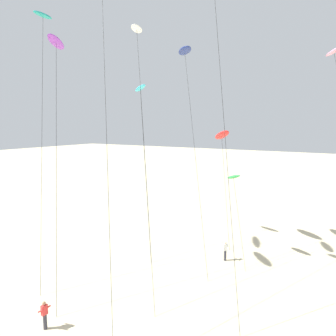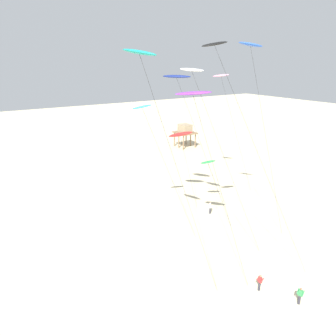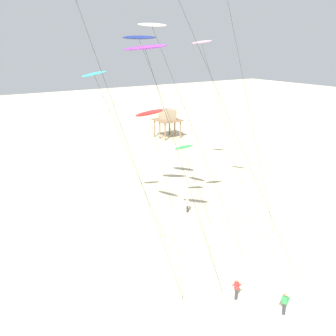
{
  "view_description": "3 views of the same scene",
  "coord_description": "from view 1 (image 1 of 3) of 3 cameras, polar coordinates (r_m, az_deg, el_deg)",
  "views": [
    {
      "loc": [
        10.09,
        -9.46,
        11.48
      ],
      "look_at": [
        -4.13,
        14.18,
        7.57
      ],
      "focal_mm": 32.3,
      "sensor_mm": 36.0,
      "label": 1
    },
    {
      "loc": [
        -22.61,
        -13.53,
        19.56
      ],
      "look_at": [
        -4.42,
        15.19,
        7.45
      ],
      "focal_mm": 31.76,
      "sensor_mm": 36.0,
      "label": 2
    },
    {
      "loc": [
        -20.25,
        -15.37,
        17.46
      ],
      "look_at": [
        -0.93,
        13.99,
        5.62
      ],
      "focal_mm": 39.27,
      "sensor_mm": 36.0,
      "label": 3
    }
  ],
  "objects": [
    {
      "name": "kite_purple",
      "position": [
        24.29,
        -20.36,
        21.06
      ],
      "size": [
        5.07,
        5.63,
        17.59
      ],
      "color": "purple",
      "rests_on": "ground"
    },
    {
      "name": "kite_white",
      "position": [
        25.76,
        -5.88,
        24.23
      ],
      "size": [
        6.4,
        7.27,
        19.15
      ],
      "color": "white",
      "rests_on": "ground"
    },
    {
      "name": "kite_green",
      "position": [
        26.29,
        12.27,
        -1.75
      ],
      "size": [
        2.89,
        3.02,
        7.53
      ],
      "color": "green",
      "rests_on": "ground"
    },
    {
      "name": "kite_red",
      "position": [
        29.71,
        10.13,
        6.09
      ],
      "size": [
        3.2,
        3.6,
        11.19
      ],
      "color": "red",
      "rests_on": "ground"
    },
    {
      "name": "kite_flyer_nearest",
      "position": [
        27.13,
        10.74,
        -15.05
      ],
      "size": [
        0.72,
        0.71,
        1.67
      ],
      "color": "#33333D",
      "rests_on": "ground"
    },
    {
      "name": "kite_flyer_middle",
      "position": [
        20.19,
        -22.26,
        -24.19
      ],
      "size": [
        0.54,
        0.57,
        1.67
      ],
      "color": "#33333D",
      "rests_on": "ground"
    },
    {
      "name": "kite_pink",
      "position": [
        30.93,
        28.93,
        18.35
      ],
      "size": [
        4.9,
        5.53,
        18.09
      ],
      "color": "pink",
      "rests_on": "ground"
    },
    {
      "name": "kite_navy",
      "position": [
        28.89,
        3.19,
        21.06
      ],
      "size": [
        6.36,
        7.04,
        18.27
      ],
      "color": "navy",
      "rests_on": "ground"
    },
    {
      "name": "kite_teal",
      "position": [
        28.93,
        -22.54,
        24.8
      ],
      "size": [
        5.72,
        6.52,
        20.68
      ],
      "color": "teal",
      "rests_on": "ground"
    },
    {
      "name": "kite_cyan",
      "position": [
        30.44,
        -5.23,
        14.4
      ],
      "size": [
        5.37,
        5.46,
        15.42
      ],
      "color": "#33BFE0",
      "rests_on": "ground"
    }
  ]
}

